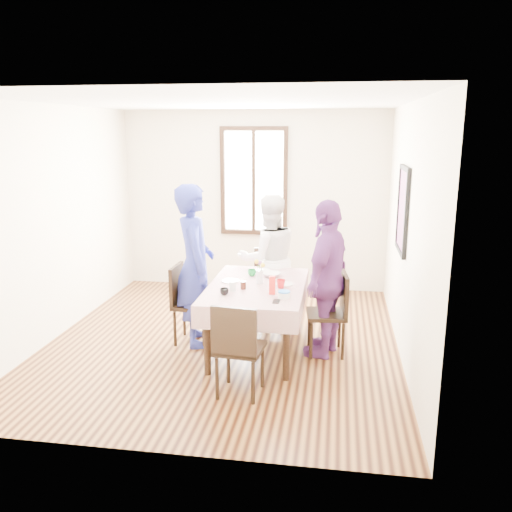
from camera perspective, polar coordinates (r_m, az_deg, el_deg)
name	(u,v)px	position (r m, az deg, el deg)	size (l,w,h in m)	color
ground	(224,340)	(6.32, -3.46, -9.05)	(4.50, 4.50, 0.00)	black
back_wall	(254,201)	(8.12, -0.21, 5.93)	(4.00, 4.00, 0.00)	beige
right_wall	(407,233)	(5.84, 15.90, 2.42)	(4.50, 4.50, 0.00)	beige
window_frame	(254,181)	(8.07, -0.23, 8.02)	(1.02, 0.06, 1.62)	black
window_pane	(254,181)	(8.07, -0.22, 8.03)	(0.90, 0.02, 1.50)	white
art_poster	(403,210)	(6.10, 15.51, 4.81)	(0.04, 0.76, 0.96)	red
dining_table	(257,319)	(5.91, 0.08, -6.73)	(0.91, 1.46, 0.75)	black
tablecloth	(257,286)	(5.79, 0.08, -3.20)	(1.03, 1.58, 0.01)	#550A16
chair_left	(193,304)	(6.17, -6.77, -5.18)	(0.42, 0.42, 0.91)	black
chair_right	(326,314)	(5.87, 7.56, -6.19)	(0.42, 0.42, 0.91)	black
chair_far	(269,286)	(6.83, 1.37, -3.22)	(0.42, 0.42, 0.91)	black
chair_near	(240,348)	(4.97, -1.72, -9.82)	(0.42, 0.42, 0.91)	black
person_left	(194,265)	(6.03, -6.70, -1.00)	(0.67, 0.44, 1.84)	navy
person_far	(269,259)	(6.72, 1.36, -0.29)	(0.80, 0.62, 1.64)	white
person_right	(326,279)	(5.75, 7.48, -2.41)	(1.00, 0.42, 1.71)	#652F75
mug_black	(224,292)	(5.45, -3.42, -3.84)	(0.09, 0.09, 0.07)	black
mug_flag	(281,284)	(5.68, 2.68, -3.00)	(0.10, 0.10, 0.09)	red
mug_green	(252,273)	(6.14, -0.44, -1.80)	(0.10, 0.10, 0.08)	#0C7226
serving_bowl	(271,275)	(6.11, 1.67, -2.01)	(0.20, 0.20, 0.05)	white
juice_carton	(272,285)	(5.46, 1.76, -3.15)	(0.06, 0.06, 0.19)	red
butter_tub	(284,295)	(5.36, 3.03, -4.20)	(0.12, 0.12, 0.06)	white
jam_jar	(243,285)	(5.64, -1.37, -3.15)	(0.06, 0.06, 0.08)	black
drinking_glass	(233,286)	(5.59, -2.53, -3.22)	(0.07, 0.07, 0.10)	silver
smartphone	(276,301)	(5.25, 2.20, -4.88)	(0.07, 0.13, 0.01)	black
flower_vase	(260,277)	(5.84, 0.40, -2.26)	(0.07, 0.07, 0.15)	silver
plate_left	(230,281)	(5.93, -2.76, -2.70)	(0.20, 0.20, 0.01)	white
plate_right	(284,284)	(5.82, 3.02, -3.02)	(0.20, 0.20, 0.01)	white
plate_far	(262,271)	(6.35, 0.63, -1.58)	(0.20, 0.20, 0.01)	white
butter_lid	(284,292)	(5.35, 3.04, -3.84)	(0.12, 0.12, 0.01)	blue
flower_bunch	(260,266)	(5.80, 0.40, -1.08)	(0.09, 0.09, 0.10)	yellow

